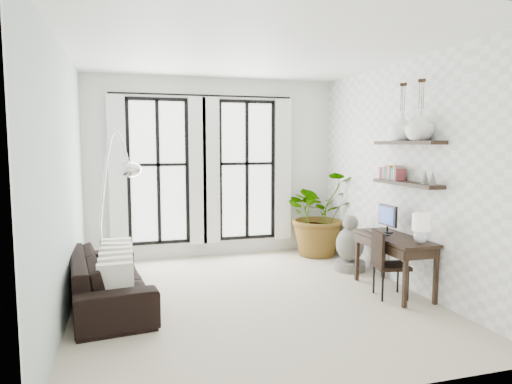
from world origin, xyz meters
name	(u,v)px	position (x,y,z in m)	size (l,w,h in m)	color
floor	(251,298)	(0.00, 0.00, 0.00)	(5.00, 5.00, 0.00)	#B9AC93
ceiling	(251,50)	(0.00, 0.00, 3.20)	(5.00, 5.00, 0.00)	white
wall_left	(63,182)	(-2.25, 0.00, 1.60)	(5.00, 5.00, 0.00)	#ACBFB6
wall_right	(403,175)	(2.25, 0.00, 1.60)	(5.00, 5.00, 0.00)	white
wall_back	(214,168)	(0.00, 2.50, 1.60)	(4.50, 4.50, 0.00)	white
windows	(204,171)	(-0.20, 2.43, 1.56)	(3.26, 0.13, 2.65)	white
wall_shelves	(405,167)	(2.11, -0.24, 1.73)	(0.25, 1.30, 0.60)	black
sofa	(109,279)	(-1.80, 0.30, 0.33)	(2.25, 0.88, 0.66)	black
throw_pillows	(116,265)	(-1.70, 0.30, 0.50)	(0.40, 1.52, 0.40)	white
plant	(319,213)	(1.84, 1.97, 0.78)	(1.40, 1.21, 1.55)	#2D7228
desk	(396,241)	(1.95, -0.33, 0.72)	(0.56, 1.31, 1.17)	black
desk_chair	(385,260)	(1.72, -0.44, 0.51)	(0.50, 0.50, 0.89)	black
arc_lamp	(114,172)	(-1.70, 0.57, 1.67)	(0.71, 0.76, 2.22)	silver
buddha	(350,247)	(1.89, 0.86, 0.38)	(0.50, 0.50, 0.90)	slate
vase_a	(420,126)	(2.11, -0.53, 2.27)	(0.37, 0.37, 0.38)	white
vase_b	(402,127)	(2.11, -0.13, 2.27)	(0.37, 0.37, 0.38)	white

